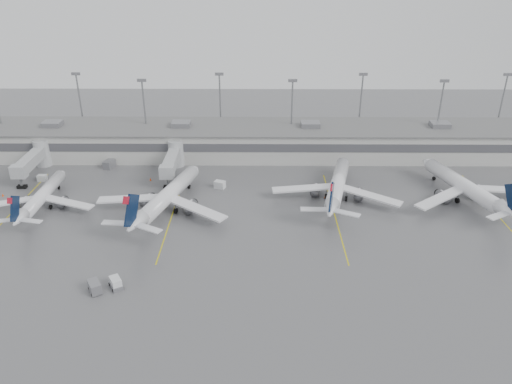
{
  "coord_description": "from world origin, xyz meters",
  "views": [
    {
      "loc": [
        1.26,
        -71.13,
        51.54
      ],
      "look_at": [
        0.55,
        24.0,
        5.0
      ],
      "focal_mm": 35.0,
      "sensor_mm": 36.0,
      "label": 1
    }
  ],
  "objects_px": {
    "jet_mid_left": "(166,197)",
    "jet_mid_right": "(337,186)",
    "baggage_tug": "(116,284)",
    "jet_far_right": "(466,187)",
    "jet_far_left": "(41,197)"
  },
  "relations": [
    {
      "from": "jet_mid_left",
      "to": "baggage_tug",
      "type": "distance_m",
      "value": 27.95
    },
    {
      "from": "jet_far_left",
      "to": "baggage_tug",
      "type": "relative_size",
      "value": 8.18
    },
    {
      "from": "jet_mid_right",
      "to": "baggage_tug",
      "type": "height_order",
      "value": "jet_mid_right"
    },
    {
      "from": "jet_far_left",
      "to": "baggage_tug",
      "type": "distance_m",
      "value": 37.11
    },
    {
      "from": "jet_far_left",
      "to": "jet_far_right",
      "type": "relative_size",
      "value": 0.86
    },
    {
      "from": "jet_mid_left",
      "to": "jet_far_right",
      "type": "distance_m",
      "value": 66.92
    },
    {
      "from": "jet_mid_right",
      "to": "baggage_tug",
      "type": "xyz_separation_m",
      "value": [
        -41.8,
        -33.6,
        -2.58
      ]
    },
    {
      "from": "jet_mid_left",
      "to": "baggage_tug",
      "type": "xyz_separation_m",
      "value": [
        -4.01,
        -27.53,
        -2.68
      ]
    },
    {
      "from": "jet_mid_left",
      "to": "jet_mid_right",
      "type": "relative_size",
      "value": 1.02
    },
    {
      "from": "jet_mid_left",
      "to": "jet_far_left",
      "type": "bearing_deg",
      "value": -165.27
    },
    {
      "from": "jet_far_right",
      "to": "jet_mid_left",
      "type": "bearing_deg",
      "value": 167.26
    },
    {
      "from": "jet_far_right",
      "to": "baggage_tug",
      "type": "relative_size",
      "value": 9.56
    },
    {
      "from": "jet_mid_left",
      "to": "baggage_tug",
      "type": "bearing_deg",
      "value": -81.45
    },
    {
      "from": "jet_mid_left",
      "to": "jet_mid_right",
      "type": "height_order",
      "value": "jet_mid_left"
    },
    {
      "from": "jet_far_left",
      "to": "jet_mid_left",
      "type": "xyz_separation_m",
      "value": [
        27.63,
        -1.02,
        0.62
      ]
    }
  ]
}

